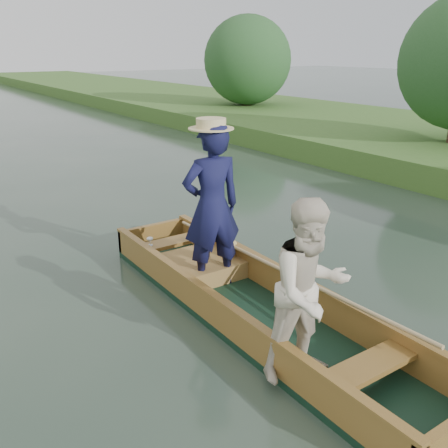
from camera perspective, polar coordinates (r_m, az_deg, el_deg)
ground at (r=5.73m, az=3.45°, el=-10.68°), size 120.00×120.00×0.00m
trees_far at (r=13.60m, az=-19.30°, el=16.90°), size 22.86×13.46×4.45m
punt at (r=5.35m, az=3.08°, el=-4.79°), size 1.30×5.00×2.11m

